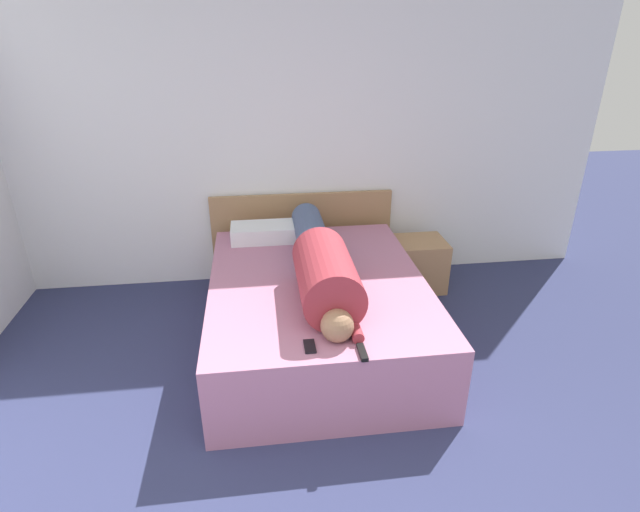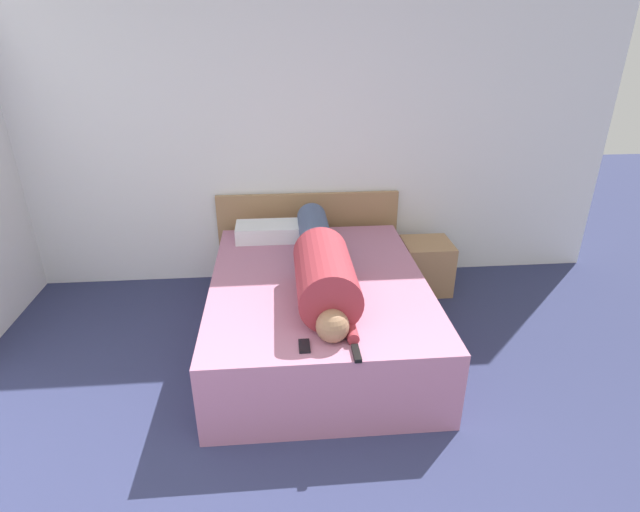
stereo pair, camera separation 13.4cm
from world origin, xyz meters
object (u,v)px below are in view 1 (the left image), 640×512
object	(u,v)px
person_lying	(322,263)
pillow_near_headboard	(268,232)
bed	(317,311)
nightstand	(420,264)
tv_remote	(362,352)
cell_phone	(310,346)

from	to	relation	value
person_lying	pillow_near_headboard	distance (m)	0.93
bed	nightstand	size ratio (longest dim) A/B	4.31
person_lying	tv_remote	world-z (taller)	person_lying
pillow_near_headboard	nightstand	bearing A→B (deg)	-0.27
person_lying	tv_remote	xyz separation A→B (m)	(0.12, -0.84, -0.15)
pillow_near_headboard	person_lying	bearing A→B (deg)	-68.24
bed	person_lying	distance (m)	0.45
person_lying	cell_phone	distance (m)	0.77
nightstand	pillow_near_headboard	distance (m)	1.41
bed	pillow_near_headboard	size ratio (longest dim) A/B	3.20
bed	pillow_near_headboard	xyz separation A→B (m)	(-0.32, 0.77, 0.34)
cell_phone	nightstand	bearing A→B (deg)	53.29
bed	person_lying	bearing A→B (deg)	-78.20
bed	tv_remote	xyz separation A→B (m)	(0.14, -0.93, 0.28)
pillow_near_headboard	cell_phone	xyz separation A→B (m)	(0.18, -1.59, -0.06)
bed	nightstand	bearing A→B (deg)	36.33
pillow_near_headboard	tv_remote	distance (m)	1.76
pillow_near_headboard	tv_remote	size ratio (longest dim) A/B	4.12
bed	person_lying	size ratio (longest dim) A/B	1.09
tv_remote	person_lying	bearing A→B (deg)	97.97
person_lying	pillow_near_headboard	size ratio (longest dim) A/B	2.93
cell_phone	pillow_near_headboard	bearing A→B (deg)	96.32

